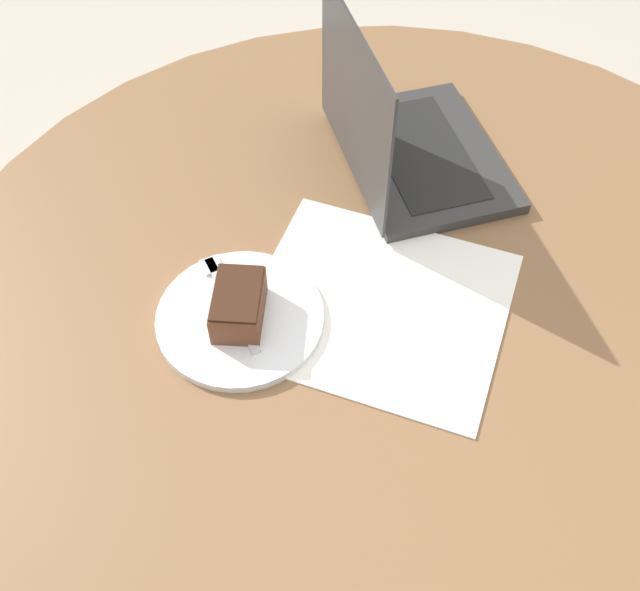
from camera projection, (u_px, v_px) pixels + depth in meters
The scene contains 7 objects.
ground_plane at pixel (369, 518), 1.60m from camera, with size 12.00×12.00×0.00m, color #B7AD9E.
dining_table at pixel (391, 360), 1.10m from camera, with size 1.31×1.31×0.76m.
paper_document at pixel (379, 305), 1.00m from camera, with size 0.43×0.42×0.00m.
plate at pixel (240, 318), 0.98m from camera, with size 0.22×0.22×0.01m.
cake_slice at pixel (238, 304), 0.95m from camera, with size 0.11×0.11×0.05m.
fork at pixel (226, 293), 0.99m from camera, with size 0.17×0.07×0.00m.
laptop at pixel (404, 142), 1.13m from camera, with size 0.37×0.34×0.26m.
Camera 1 is at (0.37, -0.48, 1.56)m, focal length 42.00 mm.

